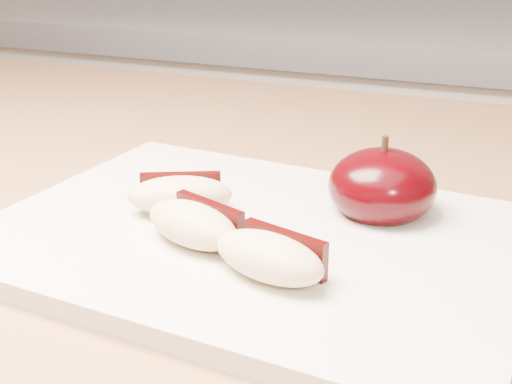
% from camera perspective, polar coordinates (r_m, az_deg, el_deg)
% --- Properties ---
extents(back_cabinet, '(2.40, 0.62, 0.94)m').
position_cam_1_polar(back_cabinet, '(1.33, 16.09, -7.32)').
color(back_cabinet, silver).
rests_on(back_cabinet, ground).
extents(cutting_board, '(0.34, 0.26, 0.01)m').
position_cam_1_polar(cutting_board, '(0.43, 0.00, -3.86)').
color(cutting_board, silver).
rests_on(cutting_board, island_counter).
extents(apple_half, '(0.09, 0.09, 0.06)m').
position_cam_1_polar(apple_half, '(0.46, 10.05, 0.44)').
color(apple_half, black).
rests_on(apple_half, cutting_board).
extents(apple_wedge_a, '(0.07, 0.06, 0.02)m').
position_cam_1_polar(apple_wedge_a, '(0.46, -6.09, -0.20)').
color(apple_wedge_a, beige).
rests_on(apple_wedge_a, cutting_board).
extents(apple_wedge_b, '(0.07, 0.05, 0.02)m').
position_cam_1_polar(apple_wedge_b, '(0.41, -4.96, -2.54)').
color(apple_wedge_b, beige).
rests_on(apple_wedge_b, cutting_board).
extents(apple_wedge_c, '(0.07, 0.05, 0.02)m').
position_cam_1_polar(apple_wedge_c, '(0.37, 1.19, -5.16)').
color(apple_wedge_c, beige).
rests_on(apple_wedge_c, cutting_board).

